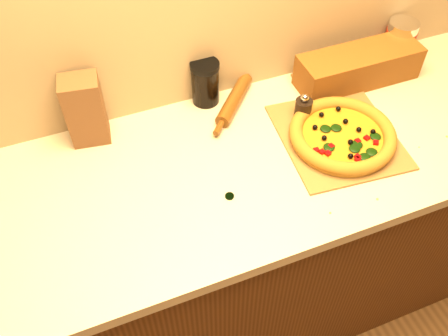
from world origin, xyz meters
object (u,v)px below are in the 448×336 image
at_px(rolling_pin, 234,100).
at_px(dark_jar, 205,82).
at_px(pepper_grinder, 303,109).
at_px(coffee_canister, 399,40).
at_px(pizza_peel, 335,133).
at_px(pizza, 342,135).

distance_m(rolling_pin, dark_jar, 0.11).
relative_size(pepper_grinder, coffee_canister, 0.70).
xyz_separation_m(pepper_grinder, rolling_pin, (-0.17, 0.14, -0.02)).
bearing_deg(dark_jar, rolling_pin, -35.22).
distance_m(pizza_peel, coffee_canister, 0.48).
relative_size(rolling_pin, coffee_canister, 1.79).
bearing_deg(coffee_canister, rolling_pin, -177.99).
bearing_deg(rolling_pin, pizza_peel, -45.07).
bearing_deg(dark_jar, pizza_peel, -42.90).
bearing_deg(dark_jar, pepper_grinder, -38.17).
bearing_deg(coffee_canister, pizza, -143.10).
bearing_deg(coffee_canister, pizza_peel, -146.40).
bearing_deg(pepper_grinder, pizza, -63.94).
height_order(pizza_peel, coffee_canister, coffee_canister).
distance_m(coffee_canister, dark_jar, 0.72).
distance_m(pepper_grinder, coffee_canister, 0.49).
distance_m(pizza_peel, pizza, 0.04).
bearing_deg(pepper_grinder, dark_jar, 141.83).
xyz_separation_m(pizza_peel, coffee_canister, (0.40, 0.26, 0.07)).
xyz_separation_m(pizza_peel, rolling_pin, (-0.24, 0.24, 0.02)).
relative_size(pizza_peel, dark_jar, 3.54).
bearing_deg(dark_jar, pizza, -46.25).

